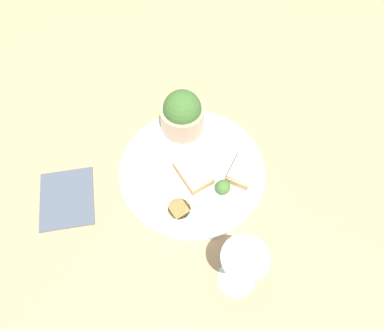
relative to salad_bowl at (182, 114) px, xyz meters
name	(u,v)px	position (x,y,z in m)	size (l,w,h in m)	color
ground_plane	(192,172)	(0.12, 0.00, -0.06)	(4.00, 4.00, 0.00)	tan
dinner_plate	(192,171)	(0.12, 0.00, -0.05)	(0.32, 0.32, 0.01)	white
salad_bowl	(182,114)	(0.00, 0.00, 0.00)	(0.10, 0.10, 0.11)	tan
sauce_ramekin	(179,211)	(0.21, -0.04, -0.03)	(0.06, 0.06, 0.03)	white
cheese_toast_near	(195,172)	(0.13, 0.00, -0.04)	(0.10, 0.08, 0.03)	tan
cheese_toast_far	(243,170)	(0.14, 0.11, -0.04)	(0.09, 0.08, 0.03)	tan
wine_glass	(242,265)	(0.36, 0.04, 0.04)	(0.08, 0.08, 0.15)	silver
garnish	(223,187)	(0.18, 0.06, -0.03)	(0.03, 0.03, 0.03)	#477533
napkin	(67,198)	(0.13, -0.27, -0.06)	(0.14, 0.11, 0.01)	#4C5666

